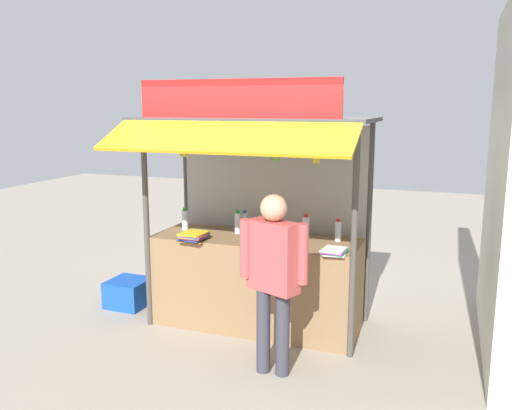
{
  "coord_description": "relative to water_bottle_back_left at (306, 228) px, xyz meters",
  "views": [
    {
      "loc": [
        1.87,
        -5.06,
        2.33
      ],
      "look_at": [
        0.0,
        0.0,
        1.31
      ],
      "focal_mm": 37.4,
      "sensor_mm": 36.0,
      "label": 1
    }
  ],
  "objects": [
    {
      "name": "water_bottle_front_left",
      "position": [
        -1.36,
        -0.06,
        -0.01
      ],
      "size": [
        0.07,
        0.07,
        0.25
      ],
      "color": "silver",
      "rests_on": "stall_counter"
    },
    {
      "name": "water_bottle_rear_center",
      "position": [
        0.33,
        0.05,
        -0.02
      ],
      "size": [
        0.06,
        0.06,
        0.23
      ],
      "color": "silver",
      "rests_on": "stall_counter"
    },
    {
      "name": "magazine_stack_left",
      "position": [
        0.39,
        -0.43,
        -0.1
      ],
      "size": [
        0.24,
        0.28,
        0.05
      ],
      "color": "white",
      "rests_on": "stall_counter"
    },
    {
      "name": "stall_structure",
      "position": [
        -0.5,
        0.01,
        0.48
      ],
      "size": [
        2.36,
        1.64,
        2.56
      ],
      "color": "#4C4742",
      "rests_on": "ground"
    },
    {
      "name": "banana_bunch_inner_left",
      "position": [
        -1.07,
        -0.59,
        0.82
      ],
      "size": [
        0.1,
        0.1,
        0.25
      ],
      "color": "#332D23"
    },
    {
      "name": "water_bottle_back_left",
      "position": [
        0.0,
        0.0,
        0.0
      ],
      "size": [
        0.08,
        0.08,
        0.27
      ],
      "color": "silver",
      "rests_on": "stall_counter"
    },
    {
      "name": "water_bottle_center",
      "position": [
        -0.76,
        0.01,
        -0.01
      ],
      "size": [
        0.07,
        0.07,
        0.25
      ],
      "color": "silver",
      "rests_on": "stall_counter"
    },
    {
      "name": "banana_bunch_inner_right",
      "position": [
        0.24,
        -0.59,
        0.8
      ],
      "size": [
        0.09,
        0.09,
        0.26
      ],
      "color": "#332D23"
    },
    {
      "name": "plastic_crate",
      "position": [
        -2.1,
        -0.1,
        -0.93
      ],
      "size": [
        0.45,
        0.45,
        0.31
      ],
      "primitive_type": "cube",
      "rotation": [
        0.0,
        0.0,
        -0.02
      ],
      "color": "#194CB2",
      "rests_on": "ground"
    },
    {
      "name": "banana_bunch_leftmost",
      "position": [
        -0.14,
        -0.59,
        0.81
      ],
      "size": [
        0.1,
        0.1,
        0.26
      ],
      "color": "#332D23"
    },
    {
      "name": "magazine_stack_mid_left",
      "position": [
        -1.06,
        -0.43,
        -0.08
      ],
      "size": [
        0.27,
        0.3,
        0.08
      ],
      "color": "orange",
      "rests_on": "stall_counter"
    },
    {
      "name": "water_bottle_back_right",
      "position": [
        -0.73,
        0.14,
        -0.02
      ],
      "size": [
        0.06,
        0.06,
        0.23
      ],
      "color": "silver",
      "rests_on": "stall_counter"
    },
    {
      "name": "ground_plane",
      "position": [
        -0.5,
        -0.12,
        -1.09
      ],
      "size": [
        20.0,
        20.0,
        0.0
      ],
      "primitive_type": "plane",
      "color": "#9E9384"
    },
    {
      "name": "stall_counter",
      "position": [
        -0.5,
        -0.12,
        -0.61
      ],
      "size": [
        2.16,
        0.74,
        0.96
      ],
      "primitive_type": "cube",
      "color": "olive",
      "rests_on": "ground"
    },
    {
      "name": "vendor_person",
      "position": [
        -0.0,
        -1.04,
        -0.13
      ],
      "size": [
        0.61,
        0.35,
        1.6
      ],
      "rotation": [
        0.0,
        0.0,
        2.76
      ],
      "color": "#383842",
      "rests_on": "ground"
    },
    {
      "name": "neighbour_wall",
      "position": [
        1.84,
        0.18,
        0.53
      ],
      "size": [
        0.2,
        2.4,
        3.25
      ],
      "primitive_type": "cube",
      "color": "beige",
      "rests_on": "ground"
    }
  ]
}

